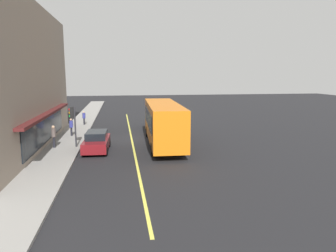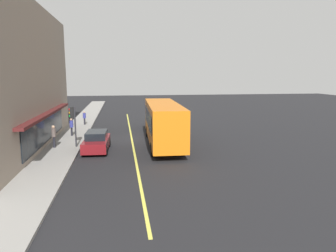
{
  "view_description": "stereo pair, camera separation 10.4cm",
  "coord_description": "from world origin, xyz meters",
  "px_view_note": "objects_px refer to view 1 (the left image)",
  "views": [
    {
      "loc": [
        -28.29,
        1.06,
        5.89
      ],
      "look_at": [
        -2.98,
        -2.95,
        1.6
      ],
      "focal_mm": 33.11,
      "sensor_mm": 36.0,
      "label": 1
    },
    {
      "loc": [
        -28.3,
        0.96,
        5.89
      ],
      "look_at": [
        -2.98,
        -2.95,
        1.6
      ],
      "focal_mm": 33.11,
      "sensor_mm": 36.0,
      "label": 2
    }
  ],
  "objects_px": {
    "bus": "(163,122)",
    "car_maroon": "(97,141)",
    "pedestrian_by_curb": "(71,125)",
    "car_black": "(157,121)",
    "pedestrian_at_corner": "(84,117)",
    "pedestrian_waiting": "(54,134)",
    "traffic_light": "(73,117)"
  },
  "relations": [
    {
      "from": "bus",
      "to": "car_maroon",
      "type": "distance_m",
      "value": 5.7
    },
    {
      "from": "traffic_light",
      "to": "pedestrian_waiting",
      "type": "distance_m",
      "value": 2.01
    },
    {
      "from": "pedestrian_by_curb",
      "to": "car_black",
      "type": "bearing_deg",
      "value": -64.73
    },
    {
      "from": "bus",
      "to": "pedestrian_at_corner",
      "type": "xyz_separation_m",
      "value": [
        10.99,
        7.64,
        -0.91
      ]
    },
    {
      "from": "bus",
      "to": "car_black",
      "type": "bearing_deg",
      "value": -3.35
    },
    {
      "from": "pedestrian_at_corner",
      "to": "bus",
      "type": "bearing_deg",
      "value": -145.18
    },
    {
      "from": "pedestrian_at_corner",
      "to": "pedestrian_waiting",
      "type": "distance_m",
      "value": 11.37
    },
    {
      "from": "traffic_light",
      "to": "pedestrian_waiting",
      "type": "height_order",
      "value": "traffic_light"
    },
    {
      "from": "car_maroon",
      "to": "pedestrian_by_curb",
      "type": "relative_size",
      "value": 2.63
    },
    {
      "from": "pedestrian_at_corner",
      "to": "pedestrian_waiting",
      "type": "bearing_deg",
      "value": 174.28
    },
    {
      "from": "car_black",
      "to": "car_maroon",
      "type": "relative_size",
      "value": 1.0
    },
    {
      "from": "pedestrian_waiting",
      "to": "car_maroon",
      "type": "bearing_deg",
      "value": -105.92
    },
    {
      "from": "car_black",
      "to": "car_maroon",
      "type": "xyz_separation_m",
      "value": [
        -9.78,
        5.91,
        0.0
      ]
    },
    {
      "from": "bus",
      "to": "pedestrian_waiting",
      "type": "relative_size",
      "value": 6.3
    },
    {
      "from": "traffic_light",
      "to": "car_maroon",
      "type": "relative_size",
      "value": 0.73
    },
    {
      "from": "traffic_light",
      "to": "car_black",
      "type": "relative_size",
      "value": 0.73
    },
    {
      "from": "car_black",
      "to": "pedestrian_by_curb",
      "type": "relative_size",
      "value": 2.64
    },
    {
      "from": "car_maroon",
      "to": "pedestrian_by_curb",
      "type": "bearing_deg",
      "value": 25.39
    },
    {
      "from": "pedestrian_at_corner",
      "to": "pedestrian_waiting",
      "type": "height_order",
      "value": "pedestrian_waiting"
    },
    {
      "from": "bus",
      "to": "car_maroon",
      "type": "xyz_separation_m",
      "value": [
        -1.29,
        5.41,
        -1.24
      ]
    },
    {
      "from": "traffic_light",
      "to": "car_maroon",
      "type": "xyz_separation_m",
      "value": [
        -0.99,
        -1.85,
        -1.79
      ]
    },
    {
      "from": "bus",
      "to": "car_maroon",
      "type": "bearing_deg",
      "value": 103.37
    },
    {
      "from": "pedestrian_at_corner",
      "to": "traffic_light",
      "type": "bearing_deg",
      "value": -178.02
    },
    {
      "from": "bus",
      "to": "car_black",
      "type": "relative_size",
      "value": 2.56
    },
    {
      "from": "pedestrian_at_corner",
      "to": "pedestrian_waiting",
      "type": "xyz_separation_m",
      "value": [
        -11.31,
        1.13,
        0.15
      ]
    },
    {
      "from": "traffic_light",
      "to": "pedestrian_by_curb",
      "type": "xyz_separation_m",
      "value": [
        4.72,
        0.87,
        -1.39
      ]
    },
    {
      "from": "car_black",
      "to": "pedestrian_waiting",
      "type": "bearing_deg",
      "value": 133.56
    },
    {
      "from": "traffic_light",
      "to": "car_maroon",
      "type": "height_order",
      "value": "traffic_light"
    },
    {
      "from": "car_black",
      "to": "pedestrian_at_corner",
      "type": "bearing_deg",
      "value": 72.96
    },
    {
      "from": "traffic_light",
      "to": "pedestrian_by_curb",
      "type": "distance_m",
      "value": 5.0
    },
    {
      "from": "car_maroon",
      "to": "traffic_light",
      "type": "bearing_deg",
      "value": 61.8
    },
    {
      "from": "car_maroon",
      "to": "pedestrian_by_curb",
      "type": "distance_m",
      "value": 6.34
    }
  ]
}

